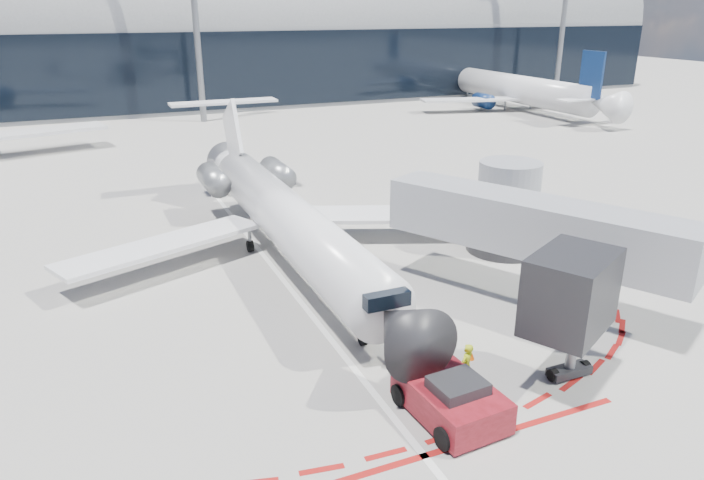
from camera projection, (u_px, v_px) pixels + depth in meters
name	position (u px, v px, depth m)	size (l,w,h in m)	color
ground	(297.00, 298.00, 28.05)	(260.00, 260.00, 0.00)	gray
apron_centerline	(284.00, 281.00, 29.77)	(0.25, 40.00, 0.01)	silver
apron_stop_bar	(424.00, 456.00, 18.15)	(14.00, 0.25, 0.01)	maroon
terminal_building	(135.00, 37.00, 81.00)	(150.00, 24.15, 24.00)	gray
jet_bridge	(525.00, 226.00, 28.03)	(10.03, 15.20, 4.90)	#94969D
light_mast_centre	(194.00, 4.00, 66.85)	(0.70, 0.70, 25.00)	slate
light_mast_east	(565.00, 5.00, 85.38)	(0.70, 0.70, 25.00)	slate
regional_jet	(282.00, 214.00, 31.97)	(22.37, 27.59, 6.91)	silver
pushback_tug	(451.00, 398.00, 19.72)	(2.68, 5.82, 1.49)	#560C10
ramp_worker	(466.00, 367.00, 21.10)	(0.62, 0.40, 1.69)	#CFE818
safety_cone_right	(470.00, 354.00, 23.09)	(0.32, 0.32, 0.45)	#FC5605
bg_airliner_1	(517.00, 69.00, 78.72)	(30.31, 32.10, 9.81)	silver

